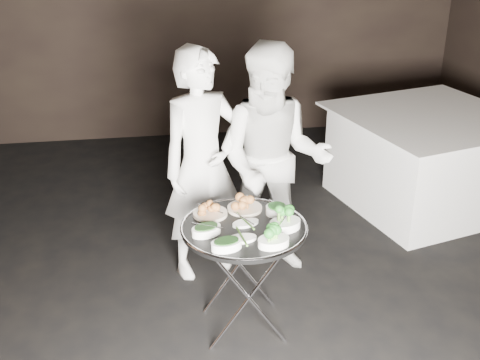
{
  "coord_description": "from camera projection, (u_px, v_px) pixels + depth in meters",
  "views": [
    {
      "loc": [
        -0.46,
        -3.1,
        2.42
      ],
      "look_at": [
        0.04,
        0.08,
        0.95
      ],
      "focal_mm": 45.0,
      "sensor_mm": 36.0,
      "label": 1
    }
  ],
  "objects": [
    {
      "name": "spinach_bowl_a",
      "position": [
        206.0,
        229.0,
        3.41
      ],
      "size": [
        0.2,
        0.17,
        0.07
      ],
      "rotation": [
        0.0,
        0.0,
        0.36
      ],
      "color": "white",
      "rests_on": "serving_tray"
    },
    {
      "name": "floor",
      "position": [
        236.0,
        323.0,
        3.87
      ],
      "size": [
        6.0,
        7.0,
        0.05
      ],
      "primitive_type": "cube",
      "color": "black",
      "rests_on": "ground"
    },
    {
      "name": "serving_utensils",
      "position": [
        245.0,
        213.0,
        3.55
      ],
      "size": [
        0.58,
        0.44,
        0.01
      ],
      "color": "silver",
      "rests_on": "serving_tray"
    },
    {
      "name": "broccoli_bowl_b",
      "position": [
        274.0,
        240.0,
        3.29
      ],
      "size": [
        0.2,
        0.16,
        0.07
      ],
      "rotation": [
        0.0,
        0.0,
        0.19
      ],
      "color": "white",
      "rests_on": "serving_tray"
    },
    {
      "name": "waiter_right",
      "position": [
        274.0,
        162.0,
        4.12
      ],
      "size": [
        0.93,
        0.8,
        1.64
      ],
      "primitive_type": "imported",
      "rotation": [
        0.0,
        0.0,
        -0.25
      ],
      "color": "silver",
      "rests_on": "floor"
    },
    {
      "name": "potato_plate_a",
      "position": [
        210.0,
        210.0,
        3.62
      ],
      "size": [
        0.21,
        0.21,
        0.08
      ],
      "rotation": [
        0.0,
        0.0,
        -0.04
      ],
      "color": "beige",
      "rests_on": "serving_tray"
    },
    {
      "name": "greens_bowl",
      "position": [
        277.0,
        209.0,
        3.63
      ],
      "size": [
        0.13,
        0.13,
        0.08
      ],
      "rotation": [
        0.0,
        0.0,
        0.26
      ],
      "color": "white",
      "rests_on": "serving_tray"
    },
    {
      "name": "dining_table",
      "position": [
        427.0,
        160.0,
        5.22
      ],
      "size": [
        1.44,
        1.44,
        0.82
      ],
      "rotation": [
        0.0,
        0.0,
        0.26
      ],
      "color": "white",
      "rests_on": "floor"
    },
    {
      "name": "asparagus_plate_b",
      "position": [
        242.0,
        238.0,
        3.35
      ],
      "size": [
        0.18,
        0.11,
        0.03
      ],
      "rotation": [
        0.0,
        0.0,
        0.12
      ],
      "color": "white",
      "rests_on": "serving_tray"
    },
    {
      "name": "serving_tray",
      "position": [
        244.0,
        228.0,
        3.51
      ],
      "size": [
        0.75,
        0.75,
        0.04
      ],
      "color": "black",
      "rests_on": "tray_stand"
    },
    {
      "name": "broccoli_bowl_a",
      "position": [
        285.0,
        223.0,
        3.47
      ],
      "size": [
        0.23,
        0.2,
        0.08
      ],
      "rotation": [
        0.0,
        0.0,
        0.36
      ],
      "color": "white",
      "rests_on": "serving_tray"
    },
    {
      "name": "potato_plate_b",
      "position": [
        245.0,
        205.0,
        3.68
      ],
      "size": [
        0.21,
        0.21,
        0.08
      ],
      "rotation": [
        0.0,
        0.0,
        -0.25
      ],
      "color": "beige",
      "rests_on": "serving_tray"
    },
    {
      "name": "spinach_bowl_b",
      "position": [
        226.0,
        243.0,
        3.26
      ],
      "size": [
        0.2,
        0.15,
        0.07
      ],
      "rotation": [
        0.0,
        0.0,
        0.25
      ],
      "color": "white",
      "rests_on": "serving_tray"
    },
    {
      "name": "asparagus_plate_a",
      "position": [
        246.0,
        222.0,
        3.52
      ],
      "size": [
        0.18,
        0.14,
        0.03
      ],
      "rotation": [
        0.0,
        0.0,
        0.3
      ],
      "color": "white",
      "rests_on": "serving_tray"
    },
    {
      "name": "waiter_left",
      "position": [
        203.0,
        166.0,
        4.08
      ],
      "size": [
        0.7,
        0.6,
        1.63
      ],
      "primitive_type": "imported",
      "rotation": [
        0.0,
        0.0,
        0.42
      ],
      "color": "silver",
      "rests_on": "floor"
    },
    {
      "name": "wall_back",
      "position": [
        187.0,
        1.0,
        6.4
      ],
      "size": [
        6.0,
        0.05,
        3.0
      ],
      "primitive_type": "cube",
      "color": "black",
      "rests_on": "floor"
    },
    {
      "name": "tray_stand",
      "position": [
        244.0,
        274.0,
        3.64
      ],
      "size": [
        0.48,
        0.4,
        0.7
      ],
      "rotation": [
        0.0,
        0.0,
        -0.01
      ],
      "color": "silver",
      "rests_on": "floor"
    }
  ]
}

